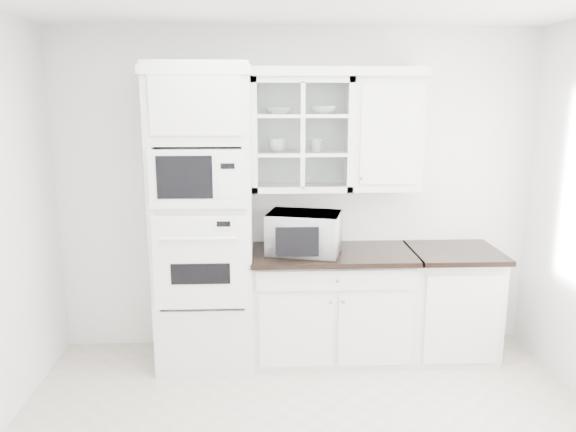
{
  "coord_description": "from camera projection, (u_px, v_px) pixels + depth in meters",
  "views": [
    {
      "loc": [
        -0.27,
        -2.92,
        2.19
      ],
      "look_at": [
        -0.1,
        1.05,
        1.3
      ],
      "focal_mm": 35.0,
      "sensor_mm": 36.0,
      "label": 1
    }
  ],
  "objects": [
    {
      "name": "extra_base_cabinet",
      "position": [
        450.0,
        302.0,
        4.7
      ],
      "size": [
        0.72,
        0.67,
        0.92
      ],
      "color": "silver",
      "rests_on": "ground"
    },
    {
      "name": "bowl_b",
      "position": [
        323.0,
        110.0,
        4.44
      ],
      "size": [
        0.21,
        0.21,
        0.06
      ],
      "primitive_type": "imported",
      "rotation": [
        0.0,
        0.0,
        -0.05
      ],
      "color": "white",
      "rests_on": "upper_cabinet_glass"
    },
    {
      "name": "base_cabinet_run",
      "position": [
        332.0,
        303.0,
        4.66
      ],
      "size": [
        1.32,
        0.67,
        0.92
      ],
      "color": "silver",
      "rests_on": "ground"
    },
    {
      "name": "countertop_microwave",
      "position": [
        304.0,
        232.0,
        4.49
      ],
      "size": [
        0.66,
        0.59,
        0.33
      ],
      "primitive_type": "imported",
      "rotation": [
        0.0,
        0.0,
        2.89
      ],
      "color": "white",
      "rests_on": "base_cabinet_run"
    },
    {
      "name": "cup_a",
      "position": [
        278.0,
        145.0,
        4.5
      ],
      "size": [
        0.16,
        0.16,
        0.11
      ],
      "primitive_type": "imported",
      "rotation": [
        0.0,
        0.0,
        0.18
      ],
      "color": "white",
      "rests_on": "upper_cabinet_glass"
    },
    {
      "name": "room_shell",
      "position": [
        309.0,
        160.0,
        3.37
      ],
      "size": [
        4.0,
        3.5,
        2.7
      ],
      "color": "white",
      "rests_on": "ground"
    },
    {
      "name": "crown_molding",
      "position": [
        288.0,
        72.0,
        4.35
      ],
      "size": [
        2.14,
        0.38,
        0.07
      ],
      "primitive_type": "cube",
      "color": "white",
      "rests_on": "room_shell"
    },
    {
      "name": "bowl_a",
      "position": [
        278.0,
        111.0,
        4.42
      ],
      "size": [
        0.25,
        0.25,
        0.05
      ],
      "primitive_type": "imported",
      "rotation": [
        0.0,
        0.0,
        0.18
      ],
      "color": "white",
      "rests_on": "upper_cabinet_glass"
    },
    {
      "name": "cup_b",
      "position": [
        317.0,
        145.0,
        4.5
      ],
      "size": [
        0.13,
        0.13,
        0.1
      ],
      "primitive_type": "imported",
      "rotation": [
        0.0,
        0.0,
        -0.24
      ],
      "color": "white",
      "rests_on": "upper_cabinet_glass"
    },
    {
      "name": "upper_cabinet_solid",
      "position": [
        385.0,
        134.0,
        4.51
      ],
      "size": [
        0.55,
        0.33,
        0.9
      ],
      "primitive_type": "cube",
      "color": "silver",
      "rests_on": "room_shell"
    },
    {
      "name": "upper_cabinet_glass",
      "position": [
        301.0,
        134.0,
        4.48
      ],
      "size": [
        0.8,
        0.33,
        0.9
      ],
      "color": "silver",
      "rests_on": "room_shell"
    },
    {
      "name": "oven_column",
      "position": [
        204.0,
        219.0,
        4.43
      ],
      "size": [
        0.76,
        0.68,
        2.4
      ],
      "color": "silver",
      "rests_on": "ground"
    }
  ]
}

